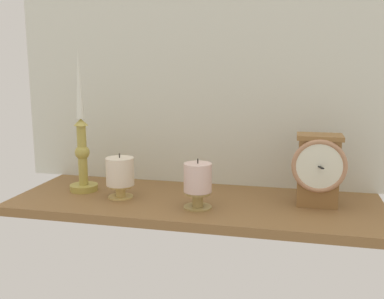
% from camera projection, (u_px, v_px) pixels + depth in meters
% --- Properties ---
extents(ground_plane, '(1.00, 0.36, 0.02)m').
position_uv_depth(ground_plane, '(195.00, 204.00, 1.21)').
color(ground_plane, brown).
extents(back_wall, '(1.20, 0.02, 0.65)m').
position_uv_depth(back_wall, '(209.00, 78.00, 1.32)').
color(back_wall, silver).
rests_on(back_wall, ground_plane).
extents(mantel_clock, '(0.14, 0.11, 0.19)m').
position_uv_depth(mantel_clock, '(318.00, 169.00, 1.14)').
color(mantel_clock, brown).
rests_on(mantel_clock, ground_plane).
extents(candlestick_tall_left, '(0.08, 0.08, 0.41)m').
position_uv_depth(candlestick_tall_left, '(82.00, 145.00, 1.27)').
color(candlestick_tall_left, '#AD9C44').
rests_on(candlestick_tall_left, ground_plane).
extents(pillar_candle_front, '(0.08, 0.08, 0.12)m').
position_uv_depth(pillar_candle_front, '(120.00, 175.00, 1.22)').
color(pillar_candle_front, tan).
rests_on(pillar_candle_front, ground_plane).
extents(pillar_candle_near_clock, '(0.07, 0.07, 0.13)m').
position_uv_depth(pillar_candle_near_clock, '(198.00, 182.00, 1.12)').
color(pillar_candle_near_clock, '#A48A4C').
rests_on(pillar_candle_near_clock, ground_plane).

